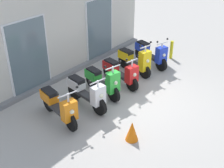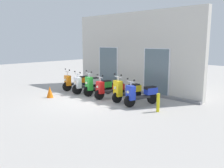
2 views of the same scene
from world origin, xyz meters
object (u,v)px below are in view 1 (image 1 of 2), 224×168
object	(u,v)px
scooter_white	(86,92)
scooter_blue	(151,53)
curb_bollard	(171,50)
traffic_cone	(132,131)
scooter_yellow	(135,60)
scooter_green	(103,81)
scooter_red	(120,72)
scooter_orange	(59,105)

from	to	relation	value
scooter_white	scooter_blue	bearing A→B (deg)	0.13
curb_bollard	traffic_cone	bearing A→B (deg)	-162.25
scooter_white	traffic_cone	bearing A→B (deg)	-103.21
scooter_yellow	curb_bollard	size ratio (longest dim) A/B	2.19
scooter_green	traffic_cone	size ratio (longest dim) A/B	3.05
scooter_green	traffic_cone	xyz separation A→B (m)	(-1.23, -1.93, -0.22)
traffic_cone	scooter_white	bearing A→B (deg)	76.79
scooter_white	scooter_red	distance (m)	1.65
scooter_white	traffic_cone	size ratio (longest dim) A/B	3.14
scooter_green	scooter_blue	xyz separation A→B (m)	(2.71, -0.05, -0.01)
scooter_orange	scooter_red	world-z (taller)	scooter_orange
scooter_blue	curb_bollard	world-z (taller)	scooter_blue
scooter_green	scooter_blue	world-z (taller)	scooter_green
scooter_white	curb_bollard	bearing A→B (deg)	-3.59
curb_bollard	scooter_yellow	bearing A→B (deg)	168.47
scooter_white	scooter_yellow	bearing A→B (deg)	2.36
scooter_red	traffic_cone	xyz separation A→B (m)	(-2.09, -1.91, -0.18)
scooter_white	scooter_green	world-z (taller)	scooter_green
curb_bollard	traffic_cone	xyz separation A→B (m)	(-4.97, -1.59, -0.09)
scooter_red	curb_bollard	size ratio (longest dim) A/B	2.29
scooter_green	scooter_red	world-z (taller)	scooter_green
scooter_orange	scooter_yellow	bearing A→B (deg)	-0.13
scooter_white	curb_bollard	xyz separation A→B (m)	(4.53, -0.28, -0.12)
scooter_blue	curb_bollard	xyz separation A→B (m)	(1.03, -0.29, -0.13)
scooter_green	scooter_yellow	xyz separation A→B (m)	(1.81, 0.05, 0.01)
scooter_orange	curb_bollard	size ratio (longest dim) A/B	2.34
curb_bollard	traffic_cone	distance (m)	5.22
scooter_white	scooter_orange	bearing A→B (deg)	173.09
scooter_white	scooter_red	size ratio (longest dim) A/B	1.02
scooter_red	scooter_orange	bearing A→B (deg)	178.15
scooter_red	traffic_cone	bearing A→B (deg)	-137.71
scooter_orange	scooter_red	size ratio (longest dim) A/B	1.02
scooter_white	scooter_green	xyz separation A→B (m)	(0.79, 0.06, 0.01)
traffic_cone	scooter_blue	bearing A→B (deg)	25.52
scooter_red	curb_bollard	world-z (taller)	scooter_red
scooter_red	scooter_yellow	distance (m)	0.96
scooter_blue	scooter_red	bearing A→B (deg)	179.28
scooter_green	curb_bollard	world-z (taller)	scooter_green
scooter_orange	scooter_white	xyz separation A→B (m)	(0.96, -0.12, -0.01)
scooter_red	curb_bollard	distance (m)	2.89
scooter_yellow	curb_bollard	world-z (taller)	scooter_yellow
scooter_orange	scooter_red	xyz separation A→B (m)	(2.61, -0.08, -0.03)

